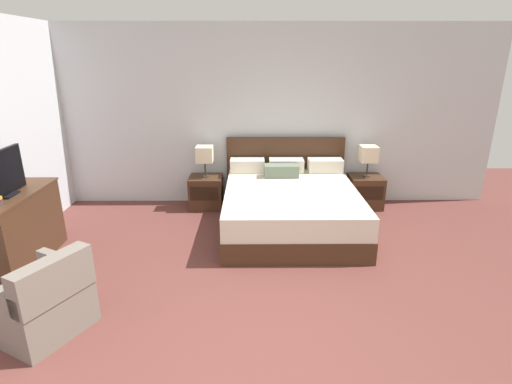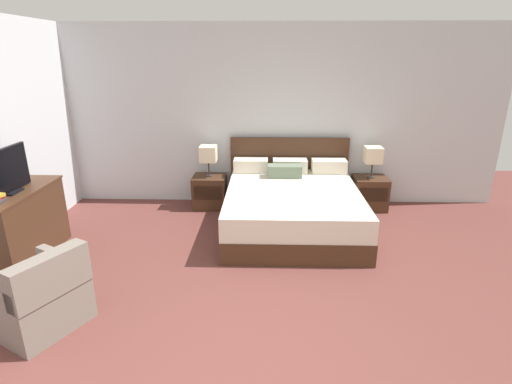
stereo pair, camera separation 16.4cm
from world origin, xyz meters
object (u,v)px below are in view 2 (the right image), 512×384
at_px(table_lamp_left, 208,154).
at_px(dresser, 21,225).
at_px(bed, 292,206).
at_px(nightstand_left, 210,191).
at_px(table_lamp_right, 373,155).
at_px(nightstand_right, 369,193).
at_px(armchair_by_window, 39,298).
at_px(tv, 7,172).

height_order(table_lamp_left, dresser, table_lamp_left).
distance_m(bed, table_lamp_left, 1.56).
xyz_separation_m(nightstand_left, table_lamp_right, (2.51, 0.00, 0.60)).
height_order(nightstand_left, table_lamp_right, table_lamp_right).
xyz_separation_m(nightstand_right, dresser, (-4.44, -1.77, 0.19)).
bearing_deg(dresser, armchair_by_window, -55.10).
bearing_deg(bed, nightstand_right, 31.36).
relative_size(nightstand_left, table_lamp_right, 1.06).
distance_m(tv, armchair_by_window, 1.65).
bearing_deg(dresser, bed, 17.57).
bearing_deg(armchair_by_window, dresser, 124.90).
bearing_deg(armchair_by_window, bed, 43.71).
xyz_separation_m(bed, nightstand_left, (-1.25, 0.76, -0.06)).
distance_m(bed, table_lamp_right, 1.57).
bearing_deg(nightstand_left, nightstand_right, 0.00).
distance_m(nightstand_right, table_lamp_left, 2.58).
distance_m(table_lamp_right, armchair_by_window, 4.71).
relative_size(table_lamp_right, dresser, 0.38).
xyz_separation_m(table_lamp_left, dresser, (-1.93, -1.77, -0.42)).
bearing_deg(nightstand_right, dresser, -158.23).
relative_size(bed, table_lamp_right, 4.47).
relative_size(nightstand_right, armchair_by_window, 0.55).
bearing_deg(dresser, tv, -87.82).
distance_m(bed, armchair_by_window, 3.23).
bearing_deg(table_lamp_right, dresser, -158.21).
distance_m(nightstand_left, tv, 2.80).
height_order(bed, dresser, bed).
relative_size(table_lamp_right, tv, 0.64).
height_order(bed, tv, tv).
bearing_deg(tv, nightstand_right, 22.52).
bearing_deg(tv, armchair_by_window, -53.67).
xyz_separation_m(nightstand_right, table_lamp_right, (0.00, 0.00, 0.60)).
height_order(nightstand_right, table_lamp_right, table_lamp_right).
bearing_deg(bed, tv, -161.34).
height_order(nightstand_left, dresser, dresser).
height_order(bed, nightstand_right, bed).
xyz_separation_m(nightstand_left, dresser, (-1.93, -1.77, 0.19)).
height_order(nightstand_right, dresser, dresser).
xyz_separation_m(bed, table_lamp_left, (-1.25, 0.77, 0.54)).
distance_m(nightstand_right, dresser, 4.79).
distance_m(nightstand_left, table_lamp_left, 0.60).
distance_m(nightstand_left, table_lamp_right, 2.58).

